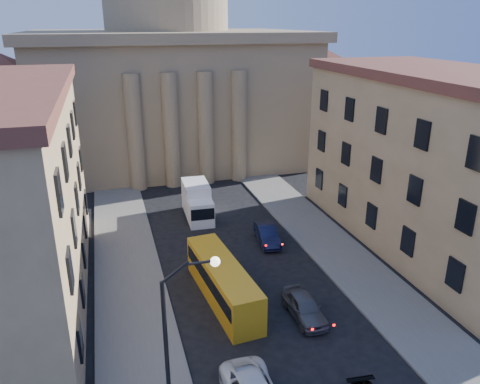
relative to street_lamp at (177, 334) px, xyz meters
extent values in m
cube|color=#615F59|center=(-1.53, 10.00, -5.21)|extent=(5.00, 60.00, 0.15)
cube|color=#615F59|center=(15.47, 10.00, -5.21)|extent=(5.00, 60.00, 0.15)
cube|color=#867452|center=(6.97, 48.00, 2.71)|extent=(34.00, 26.00, 16.00)
cube|color=#867452|center=(6.97, 48.00, 11.11)|extent=(35.50, 27.50, 1.20)
cylinder|color=#867452|center=(6.97, 48.00, 14.71)|extent=(16.00, 16.00, 8.00)
cube|color=#867452|center=(-14.03, 46.00, 0.21)|extent=(13.00, 13.00, 11.00)
cube|color=#867452|center=(27.97, 46.00, 0.21)|extent=(13.00, 13.00, 11.00)
cone|color=brown|center=(27.97, 46.00, 7.71)|extent=(26.02, 26.02, 4.00)
cylinder|color=#867452|center=(0.97, 34.80, 1.21)|extent=(1.80, 1.80, 13.00)
cylinder|color=#867452|center=(4.97, 34.80, 1.21)|extent=(1.80, 1.80, 13.00)
cylinder|color=#867452|center=(8.97, 34.80, 1.21)|extent=(1.80, 1.80, 13.00)
cylinder|color=#867452|center=(12.97, 34.80, 1.21)|extent=(1.80, 1.80, 13.00)
cube|color=tan|center=(23.97, 14.00, 1.71)|extent=(11.00, 26.00, 14.00)
cube|color=brown|center=(23.97, 14.00, 9.01)|extent=(11.60, 26.60, 0.80)
cylinder|color=black|center=(-0.53, 0.00, -1.29)|extent=(0.20, 0.20, 8.00)
cylinder|color=black|center=(0.02, 0.00, 3.06)|extent=(1.30, 0.12, 0.96)
cylinder|color=black|center=(1.02, 0.00, 3.36)|extent=(1.30, 0.12, 0.12)
sphere|color=white|center=(1.77, 0.00, 3.31)|extent=(0.44, 0.44, 0.44)
imported|color=#4E4F53|center=(9.13, 6.43, -4.52)|extent=(1.84, 4.53, 1.54)
imported|color=black|center=(10.47, 17.45, -4.54)|extent=(2.13, 4.71, 1.50)
cube|color=orange|center=(4.56, 9.94, -3.91)|extent=(3.13, 9.94, 2.75)
cube|color=black|center=(4.56, 9.94, -3.46)|extent=(3.13, 9.41, 0.98)
cylinder|color=black|center=(4.01, 6.32, -4.84)|extent=(0.35, 0.91, 0.89)
cylinder|color=black|center=(5.78, 6.49, -4.84)|extent=(0.35, 0.91, 0.89)
cylinder|color=black|center=(3.34, 13.40, -4.84)|extent=(0.35, 0.91, 0.89)
cylinder|color=black|center=(5.11, 13.57, -4.84)|extent=(0.35, 0.91, 0.89)
cube|color=white|center=(5.74, 22.89, -4.09)|extent=(2.38, 2.48, 2.39)
cube|color=black|center=(5.69, 21.74, -3.79)|extent=(2.19, 0.21, 1.09)
cube|color=white|center=(5.84, 25.57, -3.54)|extent=(2.56, 4.27, 3.08)
cylinder|color=black|center=(4.73, 22.53, -4.84)|extent=(0.31, 0.91, 0.90)
cylinder|color=black|center=(6.71, 22.45, -4.84)|extent=(0.31, 0.91, 0.90)
cylinder|color=black|center=(4.89, 26.50, -4.84)|extent=(0.31, 0.91, 0.90)
cylinder|color=black|center=(6.87, 26.42, -4.84)|extent=(0.31, 0.91, 0.90)
camera|label=1|loc=(-2.19, -17.26, 12.98)|focal=35.00mm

